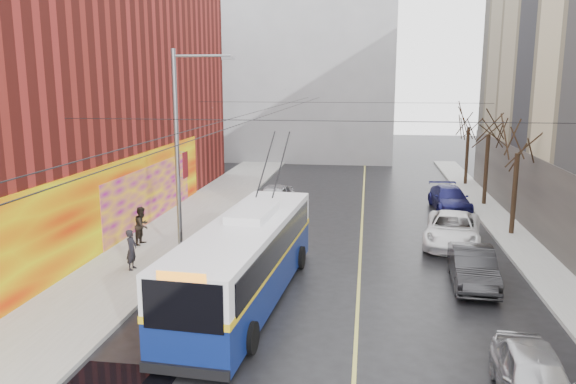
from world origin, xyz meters
name	(u,v)px	position (x,y,z in m)	size (l,w,h in m)	color
sidewalk_left	(160,243)	(-8.00, 12.00, 0.07)	(4.00, 60.00, 0.15)	gray
sidewalk_right	(534,259)	(9.00, 12.00, 0.07)	(2.00, 60.00, 0.15)	gray
lane_line	(361,241)	(1.50, 14.00, 0.00)	(0.12, 50.00, 0.01)	#BFB74C
building_left	(18,95)	(-15.99, 13.99, 6.99)	(12.11, 36.00, 14.00)	maroon
building_far	(293,67)	(-6.00, 44.99, 9.02)	(20.50, 12.10, 18.00)	gray
streetlight_pole	(181,150)	(-6.14, 10.00, 4.85)	(2.65, 0.60, 9.00)	slate
catenary_wires	(282,111)	(-2.54, 14.77, 6.25)	(18.00, 60.00, 0.22)	black
tree_near	(519,138)	(9.00, 16.00, 4.98)	(3.20, 3.20, 6.40)	black
tree_mid	(489,122)	(9.00, 23.00, 5.25)	(3.20, 3.20, 6.68)	black
tree_far	(469,116)	(9.00, 30.00, 5.14)	(3.20, 3.20, 6.57)	black
pigeons_flying	(262,90)	(-2.60, 10.04, 7.35)	(3.93, 0.89, 1.62)	slate
trolleybus	(246,259)	(-2.45, 5.83, 1.54)	(3.33, 11.79, 5.53)	#0A1951
parked_car_a	(534,379)	(5.80, 0.31, 0.70)	(1.65, 4.10, 1.40)	#ACADB1
parked_car_b	(473,267)	(5.80, 8.55, 0.72)	(1.53, 4.40, 1.45)	#232325
parked_car_c	(452,229)	(5.80, 13.96, 0.75)	(2.50, 5.43, 1.51)	white
parked_car_d	(450,199)	(6.68, 21.46, 0.71)	(1.98, 4.88, 1.42)	#171751
following_car	(274,198)	(-3.81, 19.73, 0.79)	(1.88, 4.67, 1.59)	#AAA9AE
pedestrian_a	(132,250)	(-7.68, 8.03, 0.98)	(0.61, 0.40, 1.66)	black
pedestrian_b	(142,226)	(-8.67, 11.52, 1.05)	(0.87, 0.68, 1.80)	black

